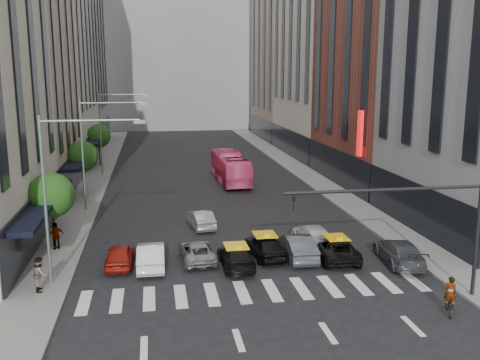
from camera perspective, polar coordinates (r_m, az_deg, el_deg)
name	(u,v)px	position (r m, az deg, el deg)	size (l,w,h in m)	color
ground	(267,303)	(27.35, 2.89, -12.96)	(160.00, 160.00, 0.00)	black
sidewalk_left	(92,185)	(55.80, -15.47, -0.55)	(3.00, 96.00, 0.15)	slate
sidewalk_right	(313,178)	(57.97, 7.74, 0.21)	(3.00, 96.00, 0.15)	slate
building_left_b	(21,64)	(53.60, -22.36, 11.39)	(8.00, 16.00, 24.00)	tan
building_left_c	(51,15)	(71.58, -19.47, 16.22)	(8.00, 20.00, 36.00)	beige
building_left_d	(74,48)	(90.14, -17.24, 13.34)	(8.00, 18.00, 30.00)	gray
building_right_b	(379,54)	(56.00, 14.56, 12.86)	(8.00, 18.00, 26.00)	brown
building_right_c	(321,4)	(74.29, 8.66, 18.08)	(8.00, 20.00, 40.00)	beige
building_right_d	(285,55)	(92.11, 4.83, 13.13)	(8.00, 18.00, 28.00)	tan
building_far	(177,37)	(109.65, -6.76, 14.91)	(30.00, 10.00, 36.00)	gray
tree_near	(51,195)	(35.74, -19.50, -1.55)	(2.88, 2.88, 4.95)	black
tree_mid	(82,156)	(51.30, -16.47, 2.43)	(2.88, 2.88, 4.95)	black
tree_far	(99,136)	(67.06, -14.85, 4.55)	(2.88, 2.88, 4.95)	black
streetlamp_near	(63,178)	(29.20, -18.40, 0.23)	(5.38, 0.25, 9.00)	gray
streetlamp_mid	(94,140)	(44.89, -15.31, 4.17)	(5.38, 0.25, 9.00)	gray
streetlamp_far	(109,122)	(60.74, -13.81, 6.06)	(5.38, 0.25, 9.00)	gray
traffic_signal	(427,215)	(27.58, 19.29, -3.52)	(10.10, 0.20, 6.00)	black
liberty_sign	(360,133)	(48.11, 12.68, 4.88)	(0.30, 0.70, 4.00)	red
car_red	(120,255)	(32.65, -12.70, -7.83)	(1.58, 3.92, 1.33)	maroon
car_white_front	(151,255)	(32.09, -9.48, -7.91)	(1.56, 4.47, 1.47)	silver
car_silver	(197,251)	(32.85, -4.58, -7.57)	(2.00, 4.33, 1.20)	gray
taxi_left	(236,257)	(31.67, -0.42, -8.19)	(1.81, 4.46, 1.29)	black
taxi_center	(265,246)	(33.28, 2.66, -7.06)	(1.72, 4.27, 1.46)	black
car_grey_mid	(297,246)	(33.30, 6.08, -7.04)	(1.62, 4.65, 1.53)	#42464A
taxi_right	(336,248)	(33.56, 10.18, -7.17)	(2.24, 4.87, 1.35)	black
car_grey_curb	(399,252)	(33.65, 16.60, -7.35)	(2.02, 4.97, 1.44)	#3F4347
car_row2_left	(201,219)	(39.54, -4.19, -4.16)	(1.41, 4.04, 1.33)	#ADADB3
car_row2_right	(313,235)	(35.93, 7.75, -5.83)	(1.89, 4.66, 1.35)	silver
bus	(230,167)	(55.52, -1.06, 1.35)	(2.59, 11.05, 3.08)	#F1477E
motorcycle	(449,305)	(27.89, 21.41, -12.34)	(0.55, 1.58, 0.83)	black
rider	(451,281)	(27.44, 21.59, -9.99)	(0.59, 0.39, 1.61)	gray
pedestrian_near	(40,274)	(29.86, -20.55, -9.36)	(0.88, 0.69, 1.81)	gray
pedestrian_far	(56,236)	(36.20, -19.01, -5.65)	(1.03, 0.43, 1.76)	gray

